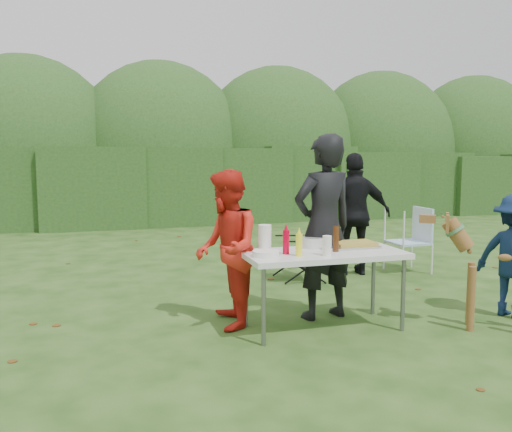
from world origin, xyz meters
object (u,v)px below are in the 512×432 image
object	(u,v)px
dog	(504,275)
beer_bottle	(336,239)
camping_chair	(299,247)
lawn_chair	(408,240)
paper_towel_roll	(265,239)
person_cook	(324,227)
folding_table	(324,257)
person_black_puffy	(355,214)
person_red_jacket	(227,249)
ketchup_bottle	(286,242)
mustard_bottle	(299,245)

from	to	relation	value
dog	beer_bottle	bearing A→B (deg)	15.65
camping_chair	dog	bearing A→B (deg)	127.92
lawn_chair	paper_towel_roll	size ratio (longest dim) A/B	3.48
person_cook	lawn_chair	xyz separation A→B (m)	(1.99, 1.60, -0.47)
folding_table	dog	size ratio (longest dim) A/B	1.35
person_black_puffy	lawn_chair	size ratio (longest dim) A/B	1.83
person_red_jacket	person_black_puffy	distance (m)	2.77
person_cook	lawn_chair	bearing A→B (deg)	-152.31
camping_chair	ketchup_bottle	bearing A→B (deg)	79.28
person_cook	person_black_puffy	world-z (taller)	person_cook
person_black_puffy	paper_towel_roll	bearing A→B (deg)	57.87
lawn_chair	mustard_bottle	size ratio (longest dim) A/B	4.53
ketchup_bottle	beer_bottle	size ratio (longest dim) A/B	0.92
camping_chair	person_black_puffy	bearing A→B (deg)	-158.47
person_cook	person_red_jacket	distance (m)	1.01
person_cook	person_black_puffy	bearing A→B (deg)	-136.77
person_black_puffy	lawn_chair	xyz separation A→B (m)	(0.78, -0.08, -0.37)
mustard_bottle	ketchup_bottle	world-z (taller)	ketchup_bottle
person_red_jacket	ketchup_bottle	size ratio (longest dim) A/B	6.85
person_cook	paper_towel_roll	distance (m)	0.72
person_red_jacket	person_black_puffy	size ratio (longest dim) A/B	0.91
dog	mustard_bottle	size ratio (longest dim) A/B	5.56
person_red_jacket	person_black_puffy	xyz separation A→B (m)	(2.20, 1.68, 0.07)
folding_table	mustard_bottle	xyz separation A→B (m)	(-0.30, -0.13, 0.15)
beer_bottle	paper_towel_roll	xyz separation A→B (m)	(-0.65, 0.13, 0.01)
beer_bottle	mustard_bottle	bearing A→B (deg)	-165.37
folding_table	person_cook	xyz separation A→B (m)	(0.14, 0.33, 0.23)
folding_table	person_red_jacket	world-z (taller)	person_red_jacket
folding_table	paper_towel_roll	xyz separation A→B (m)	(-0.55, 0.11, 0.18)
person_cook	lawn_chair	world-z (taller)	person_cook
mustard_bottle	beer_bottle	world-z (taller)	beer_bottle
person_cook	beer_bottle	xyz separation A→B (m)	(-0.03, -0.35, -0.06)
person_black_puffy	dog	size ratio (longest dim) A/B	1.49
person_red_jacket	paper_towel_roll	xyz separation A→B (m)	(0.31, -0.22, 0.12)
dog	camping_chair	world-z (taller)	dog
lawn_chair	paper_towel_roll	distance (m)	3.26
camping_chair	lawn_chair	distance (m)	1.64
folding_table	beer_bottle	size ratio (longest dim) A/B	6.25
camping_chair	paper_towel_roll	distance (m)	2.11
person_black_puffy	dog	distance (m)	2.58
paper_towel_roll	beer_bottle	bearing A→B (deg)	-11.61
camping_chair	mustard_bottle	distance (m)	2.21
folding_table	camping_chair	distance (m)	1.97
person_red_jacket	paper_towel_roll	size ratio (longest dim) A/B	5.79
person_black_puffy	ketchup_bottle	size ratio (longest dim) A/B	7.52
mustard_bottle	paper_towel_roll	distance (m)	0.34
person_cook	mustard_bottle	bearing A→B (deg)	35.10
dog	camping_chair	xyz separation A→B (m)	(-1.08, 2.43, -0.09)
beer_bottle	person_red_jacket	bearing A→B (deg)	159.87
person_red_jacket	ketchup_bottle	world-z (taller)	person_red_jacket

